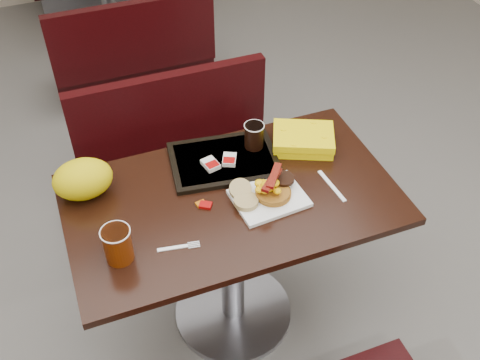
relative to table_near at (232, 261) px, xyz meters
name	(u,v)px	position (x,y,z in m)	size (l,w,h in m)	color
floor	(233,313)	(0.00, 0.00, -0.38)	(6.00, 7.00, 0.01)	#65625F
table_near	(232,261)	(0.00, 0.00, 0.00)	(1.20, 0.70, 0.75)	black
bench_near_n	(183,159)	(0.00, 0.70, -0.02)	(1.00, 0.46, 0.72)	black
bench_far_s	(129,43)	(0.00, 1.90, -0.02)	(1.00, 0.46, 0.72)	black
platter	(269,198)	(0.12, -0.06, 0.38)	(0.25, 0.20, 0.02)	white
pancake_stack	(273,192)	(0.14, -0.06, 0.40)	(0.13, 0.13, 0.03)	#906018
sausage_patty	(284,179)	(0.19, -0.03, 0.42)	(0.08, 0.08, 0.01)	black
scrambled_eggs	(267,187)	(0.11, -0.06, 0.44)	(0.09, 0.08, 0.05)	yellow
bacon_strips	(272,179)	(0.13, -0.06, 0.47)	(0.15, 0.07, 0.01)	#4E0506
muffin_bottom	(246,201)	(0.03, -0.07, 0.40)	(0.09, 0.09, 0.02)	tan
muffin_top	(240,189)	(0.03, -0.01, 0.41)	(0.08, 0.08, 0.02)	tan
coffee_cup_near	(118,245)	(-0.44, -0.14, 0.44)	(0.09, 0.09, 0.13)	#882904
fork	(173,248)	(-0.27, -0.16, 0.38)	(0.14, 0.03, 0.00)	white
knife	(332,186)	(0.37, -0.08, 0.38)	(0.18, 0.01, 0.00)	white
condiment_syrup	(201,204)	(-0.12, 0.00, 0.38)	(0.04, 0.03, 0.01)	#A95207
condiment_ketchup	(205,205)	(-0.10, -0.01, 0.38)	(0.04, 0.03, 0.01)	#8C0504
tray	(224,160)	(0.04, 0.19, 0.38)	(0.41, 0.29, 0.02)	black
hashbrown_sleeve_left	(210,164)	(-0.03, 0.16, 0.40)	(0.05, 0.07, 0.02)	silver
hashbrown_sleeve_right	(229,160)	(0.05, 0.16, 0.40)	(0.05, 0.07, 0.02)	silver
coffee_cup_far	(254,136)	(0.17, 0.21, 0.45)	(0.07, 0.07, 0.10)	black
clamshell	(303,139)	(0.37, 0.17, 0.41)	(0.24, 0.18, 0.06)	yellow
paper_bag	(83,179)	(-0.49, 0.20, 0.45)	(0.22, 0.16, 0.15)	#CCB606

